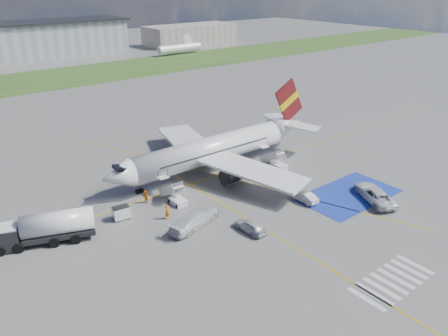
{
  "coord_description": "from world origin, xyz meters",
  "views": [
    {
      "loc": [
        -36.03,
        -34.71,
        27.18
      ],
      "look_at": [
        -2.57,
        7.37,
        3.5
      ],
      "focal_mm": 35.0,
      "sensor_mm": 36.0,
      "label": 1
    }
  ],
  "objects_px": {
    "gpu_cart": "(121,213)",
    "car_silver_b": "(304,197)",
    "belt_loader": "(268,134)",
    "van_white_a": "(375,192)",
    "fuel_tanker": "(46,230)",
    "van_white_b": "(195,217)",
    "car_silver_a": "(251,226)",
    "airliner": "(218,148)"
  },
  "relations": [
    {
      "from": "fuel_tanker",
      "to": "gpu_cart",
      "type": "distance_m",
      "value": 8.8
    },
    {
      "from": "airliner",
      "to": "van_white_b",
      "type": "distance_m",
      "value": 17.1
    },
    {
      "from": "belt_loader",
      "to": "car_silver_a",
      "type": "relative_size",
      "value": 1.27
    },
    {
      "from": "car_silver_a",
      "to": "van_white_a",
      "type": "distance_m",
      "value": 18.53
    },
    {
      "from": "belt_loader",
      "to": "van_white_b",
      "type": "distance_m",
      "value": 33.87
    },
    {
      "from": "fuel_tanker",
      "to": "gpu_cart",
      "type": "relative_size",
      "value": 4.99
    },
    {
      "from": "gpu_cart",
      "to": "airliner",
      "type": "bearing_deg",
      "value": 20.6
    },
    {
      "from": "gpu_cart",
      "to": "belt_loader",
      "type": "bearing_deg",
      "value": 23.6
    },
    {
      "from": "fuel_tanker",
      "to": "van_white_a",
      "type": "relative_size",
      "value": 1.77
    },
    {
      "from": "car_silver_a",
      "to": "car_silver_b",
      "type": "height_order",
      "value": "car_silver_a"
    },
    {
      "from": "van_white_a",
      "to": "car_silver_b",
      "type": "bearing_deg",
      "value": -7.64
    },
    {
      "from": "fuel_tanker",
      "to": "car_silver_a",
      "type": "height_order",
      "value": "fuel_tanker"
    },
    {
      "from": "car_silver_b",
      "to": "van_white_b",
      "type": "distance_m",
      "value": 15.23
    },
    {
      "from": "belt_loader",
      "to": "van_white_a",
      "type": "height_order",
      "value": "van_white_a"
    },
    {
      "from": "airliner",
      "to": "belt_loader",
      "type": "relative_size",
      "value": 6.77
    },
    {
      "from": "airliner",
      "to": "van_white_b",
      "type": "bearing_deg",
      "value": -136.92
    },
    {
      "from": "car_silver_a",
      "to": "van_white_a",
      "type": "bearing_deg",
      "value": 162.92
    },
    {
      "from": "belt_loader",
      "to": "van_white_b",
      "type": "xyz_separation_m",
      "value": [
        -28.85,
        -17.72,
        0.75
      ]
    },
    {
      "from": "belt_loader",
      "to": "van_white_a",
      "type": "xyz_separation_m",
      "value": [
        -6.56,
        -27.14,
        0.74
      ]
    },
    {
      "from": "airliner",
      "to": "fuel_tanker",
      "type": "height_order",
      "value": "airliner"
    },
    {
      "from": "gpu_cart",
      "to": "car_silver_a",
      "type": "height_order",
      "value": "gpu_cart"
    },
    {
      "from": "fuel_tanker",
      "to": "belt_loader",
      "type": "distance_m",
      "value": 44.95
    },
    {
      "from": "gpu_cart",
      "to": "fuel_tanker",
      "type": "bearing_deg",
      "value": -176.44
    },
    {
      "from": "car_silver_b",
      "to": "fuel_tanker",
      "type": "bearing_deg",
      "value": -21.51
    },
    {
      "from": "fuel_tanker",
      "to": "belt_loader",
      "type": "height_order",
      "value": "fuel_tanker"
    },
    {
      "from": "van_white_a",
      "to": "fuel_tanker",
      "type": "bearing_deg",
      "value": 4.44
    },
    {
      "from": "gpu_cart",
      "to": "car_silver_b",
      "type": "height_order",
      "value": "gpu_cart"
    },
    {
      "from": "airliner",
      "to": "car_silver_a",
      "type": "distance_m",
      "value": 18.64
    },
    {
      "from": "car_silver_b",
      "to": "van_white_a",
      "type": "bearing_deg",
      "value": 142.85
    },
    {
      "from": "belt_loader",
      "to": "car_silver_b",
      "type": "height_order",
      "value": "belt_loader"
    },
    {
      "from": "car_silver_b",
      "to": "car_silver_a",
      "type": "bearing_deg",
      "value": 5.57
    },
    {
      "from": "van_white_a",
      "to": "van_white_b",
      "type": "height_order",
      "value": "van_white_b"
    },
    {
      "from": "belt_loader",
      "to": "gpu_cart",
      "type": "bearing_deg",
      "value": -172.19
    },
    {
      "from": "fuel_tanker",
      "to": "car_silver_a",
      "type": "relative_size",
      "value": 2.49
    },
    {
      "from": "airliner",
      "to": "gpu_cart",
      "type": "bearing_deg",
      "value": -165.77
    },
    {
      "from": "van_white_b",
      "to": "gpu_cart",
      "type": "bearing_deg",
      "value": 25.44
    },
    {
      "from": "airliner",
      "to": "van_white_a",
      "type": "xyz_separation_m",
      "value": [
        9.92,
        -20.99,
        -2.26
      ]
    },
    {
      "from": "fuel_tanker",
      "to": "airliner",
      "type": "bearing_deg",
      "value": 29.67
    },
    {
      "from": "gpu_cart",
      "to": "car_silver_b",
      "type": "relative_size",
      "value": 0.53
    },
    {
      "from": "fuel_tanker",
      "to": "car_silver_b",
      "type": "xyz_separation_m",
      "value": [
        29.59,
        -11.17,
        -0.83
      ]
    },
    {
      "from": "gpu_cart",
      "to": "van_white_b",
      "type": "height_order",
      "value": "van_white_b"
    },
    {
      "from": "belt_loader",
      "to": "car_silver_a",
      "type": "distance_m",
      "value": 33.47
    }
  ]
}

